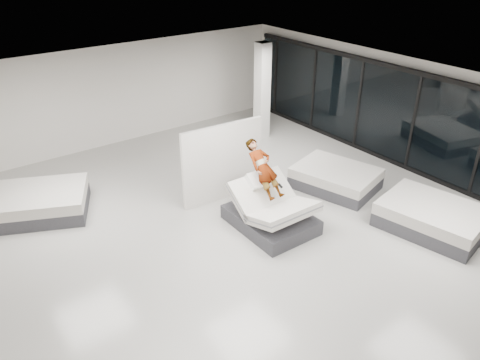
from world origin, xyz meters
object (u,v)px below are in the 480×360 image
(person, at_px, (264,177))
(flat_bed_right_near, at_px, (432,217))
(column, at_px, (262,92))
(remote, at_px, (280,186))
(flat_bed_left_far, at_px, (39,203))
(hero_bed, at_px, (271,212))
(divider_panel, at_px, (223,163))
(flat_bed_right_far, at_px, (336,178))

(person, bearing_deg, flat_bed_right_near, -40.81)
(column, bearing_deg, remote, -124.56)
(flat_bed_right_near, xyz_separation_m, flat_bed_left_far, (-7.24, 6.21, -0.00))
(flat_bed_left_far, relative_size, column, 0.87)
(hero_bed, relative_size, person, 1.34)
(column, bearing_deg, flat_bed_left_far, -175.53)
(hero_bed, height_order, person, person)
(hero_bed, distance_m, remote, 0.69)
(flat_bed_right_near, height_order, column, column)
(hero_bed, relative_size, flat_bed_left_far, 0.74)
(hero_bed, height_order, flat_bed_right_near, hero_bed)
(person, distance_m, divider_panel, 1.49)
(flat_bed_left_far, xyz_separation_m, column, (7.57, 0.59, 1.29))
(person, xyz_separation_m, divider_panel, (-0.14, 1.48, -0.18))
(flat_bed_right_near, distance_m, flat_bed_left_far, 9.54)
(remote, height_order, flat_bed_right_near, remote)
(person, height_order, divider_panel, divider_panel)
(person, distance_m, column, 5.33)
(person, height_order, flat_bed_right_far, person)
(remote, xyz_separation_m, column, (3.10, 4.50, 0.55))
(remote, distance_m, flat_bed_right_far, 2.59)
(remote, relative_size, flat_bed_right_near, 0.05)
(remote, xyz_separation_m, flat_bed_right_near, (2.77, -2.30, -0.74))
(flat_bed_left_far, bearing_deg, remote, -41.20)
(remote, bearing_deg, column, 56.31)
(divider_panel, height_order, flat_bed_right_far, divider_panel)
(person, xyz_separation_m, remote, (0.21, -0.35, -0.16))
(divider_panel, distance_m, flat_bed_right_far, 3.20)
(hero_bed, bearing_deg, flat_bed_right_far, 8.89)
(remote, relative_size, flat_bed_right_far, 0.06)
(divider_panel, bearing_deg, flat_bed_right_far, -21.65)
(flat_bed_left_far, bearing_deg, flat_bed_right_near, -40.66)
(remote, relative_size, divider_panel, 0.06)
(person, xyz_separation_m, flat_bed_right_near, (2.98, -2.65, -0.90))
(person, relative_size, flat_bed_left_far, 0.55)
(divider_panel, bearing_deg, flat_bed_right_near, -48.37)
(remote, bearing_deg, flat_bed_left_far, 139.67)
(flat_bed_right_near, relative_size, flat_bed_left_far, 0.92)
(hero_bed, height_order, column, column)
(divider_panel, distance_m, flat_bed_right_near, 5.23)
(flat_bed_right_near, relative_size, column, 0.80)
(divider_panel, bearing_deg, flat_bed_left_far, 157.71)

